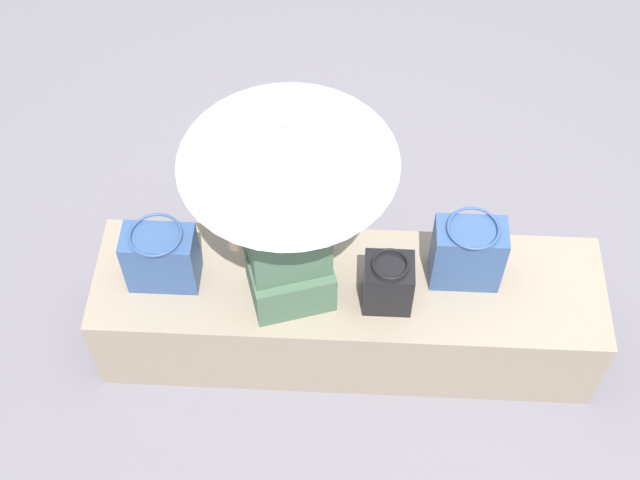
{
  "coord_description": "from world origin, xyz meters",
  "views": [
    {
      "loc": [
        -0.03,
        -2.11,
        3.69
      ],
      "look_at": [
        -0.13,
        -0.03,
        0.84
      ],
      "focal_mm": 48.89,
      "sensor_mm": 36.0,
      "label": 1
    }
  ],
  "objects_px": {
    "person_seated": "(288,240)",
    "tote_bag_canvas": "(468,253)",
    "shoulder_bag_spare": "(161,257)",
    "handbag_black": "(388,283)",
    "parasol": "(287,144)"
  },
  "relations": [
    {
      "from": "person_seated",
      "to": "tote_bag_canvas",
      "type": "height_order",
      "value": "person_seated"
    },
    {
      "from": "shoulder_bag_spare",
      "to": "handbag_black",
      "type": "bearing_deg",
      "value": -3.82
    },
    {
      "from": "person_seated",
      "to": "tote_bag_canvas",
      "type": "xyz_separation_m",
      "value": [
        0.75,
        0.12,
        -0.22
      ]
    },
    {
      "from": "parasol",
      "to": "handbag_black",
      "type": "relative_size",
      "value": 3.66
    },
    {
      "from": "parasol",
      "to": "handbag_black",
      "type": "xyz_separation_m",
      "value": [
        0.41,
        -0.07,
        -0.76
      ]
    },
    {
      "from": "person_seated",
      "to": "shoulder_bag_spare",
      "type": "distance_m",
      "value": 0.6
    },
    {
      "from": "parasol",
      "to": "shoulder_bag_spare",
      "type": "bearing_deg",
      "value": -179.29
    },
    {
      "from": "person_seated",
      "to": "tote_bag_canvas",
      "type": "relative_size",
      "value": 2.54
    },
    {
      "from": "person_seated",
      "to": "shoulder_bag_spare",
      "type": "relative_size",
      "value": 2.75
    },
    {
      "from": "handbag_black",
      "to": "shoulder_bag_spare",
      "type": "relative_size",
      "value": 0.85
    },
    {
      "from": "person_seated",
      "to": "shoulder_bag_spare",
      "type": "xyz_separation_m",
      "value": [
        -0.55,
        0.05,
        -0.23
      ]
    },
    {
      "from": "parasol",
      "to": "handbag_black",
      "type": "bearing_deg",
      "value": -9.97
    },
    {
      "from": "parasol",
      "to": "person_seated",
      "type": "bearing_deg",
      "value": -98.22
    },
    {
      "from": "person_seated",
      "to": "shoulder_bag_spare",
      "type": "bearing_deg",
      "value": 175.17
    },
    {
      "from": "parasol",
      "to": "shoulder_bag_spare",
      "type": "xyz_separation_m",
      "value": [
        -0.56,
        -0.01,
        -0.73
      ]
    }
  ]
}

